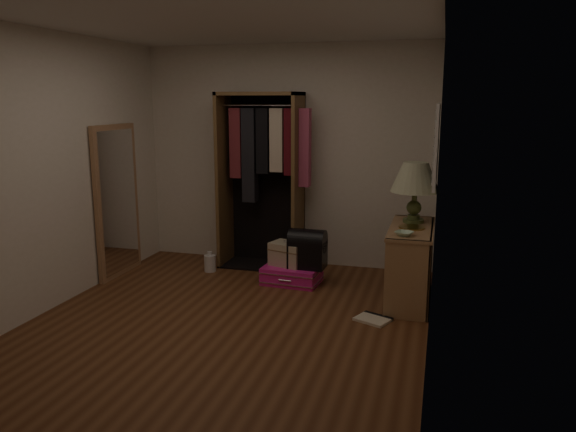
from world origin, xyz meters
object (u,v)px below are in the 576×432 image
object	(u,v)px
table_lamp	(415,179)
white_jug	(210,263)
train_case	(288,254)
floor_mirror	(117,201)
pink_suitcase	(292,274)
black_bag	(307,248)
console_bookshelf	(410,261)
open_wardrobe	(264,164)

from	to	relation	value
table_lamp	white_jug	xyz separation A→B (m)	(-2.30, 0.14, -1.09)
train_case	white_jug	size ratio (longest dim) A/B	1.83
floor_mirror	table_lamp	bearing A→B (deg)	3.84
train_case	table_lamp	world-z (taller)	table_lamp
pink_suitcase	black_bag	world-z (taller)	black_bag
train_case	black_bag	distance (m)	0.24
train_case	white_jug	world-z (taller)	train_case
floor_mirror	white_jug	bearing A→B (deg)	20.64
console_bookshelf	floor_mirror	size ratio (longest dim) A/B	0.66
table_lamp	console_bookshelf	bearing A→B (deg)	-91.54
open_wardrobe	floor_mirror	world-z (taller)	open_wardrobe
console_bookshelf	train_case	world-z (taller)	console_bookshelf
train_case	black_bag	world-z (taller)	black_bag
train_case	table_lamp	xyz separation A→B (m)	(1.32, -0.02, 0.88)
open_wardrobe	table_lamp	bearing A→B (deg)	-17.50
table_lamp	white_jug	world-z (taller)	table_lamp
pink_suitcase	train_case	xyz separation A→B (m)	(-0.05, 0.03, 0.22)
pink_suitcase	table_lamp	world-z (taller)	table_lamp
train_case	black_bag	xyz separation A→B (m)	(0.22, -0.03, 0.09)
pink_suitcase	train_case	distance (m)	0.23
floor_mirror	table_lamp	xyz separation A→B (m)	(3.24, 0.22, 0.35)
pink_suitcase	white_jug	distance (m)	1.04
floor_mirror	white_jug	distance (m)	1.26
black_bag	train_case	bearing A→B (deg)	175.34
floor_mirror	black_bag	world-z (taller)	floor_mirror
open_wardrobe	black_bag	distance (m)	1.19
white_jug	black_bag	bearing A→B (deg)	-6.85
console_bookshelf	black_bag	world-z (taller)	console_bookshelf
pink_suitcase	open_wardrobe	bearing A→B (deg)	134.60
black_bag	table_lamp	distance (m)	1.35
console_bookshelf	train_case	bearing A→B (deg)	171.27
black_bag	white_jug	world-z (taller)	black_bag
console_bookshelf	table_lamp	world-z (taller)	table_lamp
black_bag	table_lamp	xyz separation A→B (m)	(1.10, 0.00, 0.79)
pink_suitcase	train_case	bearing A→B (deg)	152.16
console_bookshelf	open_wardrobe	size ratio (longest dim) A/B	0.55
console_bookshelf	pink_suitcase	world-z (taller)	console_bookshelf
black_bag	open_wardrobe	bearing A→B (deg)	141.87
table_lamp	floor_mirror	bearing A→B (deg)	-176.16
pink_suitcase	black_bag	size ratio (longest dim) A/B	1.52
table_lamp	white_jug	size ratio (longest dim) A/B	2.57
white_jug	pink_suitcase	bearing A→B (deg)	-8.28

